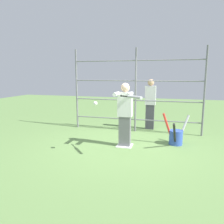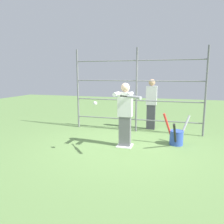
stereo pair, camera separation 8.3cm
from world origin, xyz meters
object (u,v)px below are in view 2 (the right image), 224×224
at_px(batter, 125,113).
at_px(softball_in_flight, 95,103).
at_px(baseball_bat_swinging, 132,97).
at_px(bystander_behind_fence, 151,104).
at_px(bat_bucket, 176,137).

distance_m(batter, softball_in_flight, 1.00).
relative_size(baseball_bat_swinging, bystander_behind_fence, 0.38).
distance_m(softball_in_flight, bat_bucket, 2.46).
relative_size(batter, bystander_behind_fence, 0.97).
distance_m(bat_bucket, bystander_behind_fence, 1.89).
height_order(baseball_bat_swinging, bat_bucket, baseball_bat_swinging).
bearing_deg(softball_in_flight, bystander_behind_fence, -108.64).
height_order(baseball_bat_swinging, softball_in_flight, baseball_bat_swinging).
xyz_separation_m(softball_in_flight, bat_bucket, (-1.82, -1.31, -1.00)).
relative_size(bat_bucket, bystander_behind_fence, 0.58).
xyz_separation_m(baseball_bat_swinging, bat_bucket, (-0.96, -1.31, -1.17)).
bearing_deg(batter, softball_in_flight, 56.76).
distance_m(softball_in_flight, bystander_behind_fence, 3.02).
xyz_separation_m(batter, baseball_bat_swinging, (-0.35, 0.80, 0.50)).
xyz_separation_m(bat_bucket, bystander_behind_fence, (0.87, -1.54, 0.67)).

